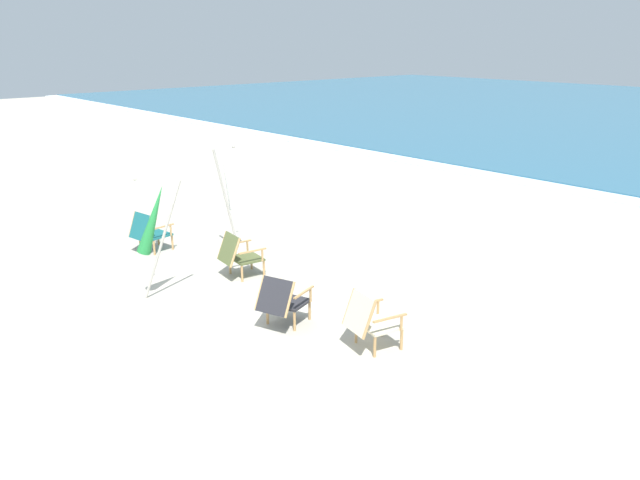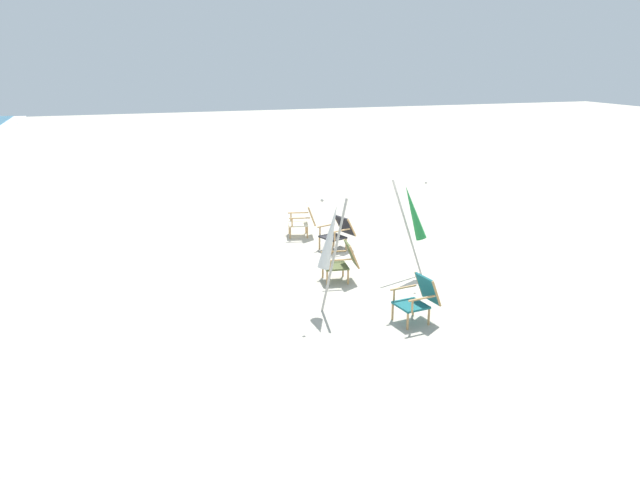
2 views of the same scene
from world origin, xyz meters
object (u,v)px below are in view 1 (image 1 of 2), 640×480
(beach_chair_front_right, at_px, (149,231))
(beach_chair_mid_center, at_px, (238,254))
(beach_chair_front_left, at_px, (370,320))
(umbrella_furled_green, at_px, (153,221))
(beach_chair_far_center, at_px, (282,299))
(umbrella_furled_white, at_px, (228,183))

(beach_chair_front_right, relative_size, beach_chair_mid_center, 1.00)
(beach_chair_front_left, height_order, umbrella_furled_green, umbrella_furled_green)
(beach_chair_front_right, xyz_separation_m, beach_chair_far_center, (4.38, -0.13, -0.01))
(beach_chair_mid_center, bearing_deg, umbrella_furled_green, -92.79)
(beach_chair_front_left, xyz_separation_m, beach_chair_front_right, (-5.72, -0.32, -0.00))
(beach_chair_mid_center, height_order, umbrella_furled_green, umbrella_furled_green)
(beach_chair_front_left, relative_size, umbrella_furled_green, 0.40)
(beach_chair_front_left, distance_m, umbrella_furled_green, 3.81)
(beach_chair_front_left, bearing_deg, beach_chair_mid_center, 176.35)
(beach_chair_front_left, xyz_separation_m, umbrella_furled_green, (-3.47, -1.29, 0.88))
(beach_chair_front_left, height_order, beach_chair_front_right, beach_chair_front_left)
(beach_chair_front_left, distance_m, umbrella_furled_white, 4.96)
(beach_chair_mid_center, distance_m, umbrella_furled_green, 1.75)
(beach_chair_mid_center, relative_size, umbrella_furled_green, 0.40)
(beach_chair_mid_center, bearing_deg, beach_chair_far_center, -17.71)
(beach_chair_front_left, bearing_deg, umbrella_furled_white, 168.48)
(umbrella_furled_white, bearing_deg, beach_chair_mid_center, -28.86)
(umbrella_furled_white, xyz_separation_m, umbrella_furled_green, (1.30, -2.27, -0.05))
(beach_chair_front_left, bearing_deg, umbrella_furled_green, -159.56)
(umbrella_furled_white, bearing_deg, beach_chair_front_right, -126.23)
(beach_chair_front_left, bearing_deg, beach_chair_far_center, -161.64)
(beach_chair_mid_center, relative_size, umbrella_furled_white, 0.39)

